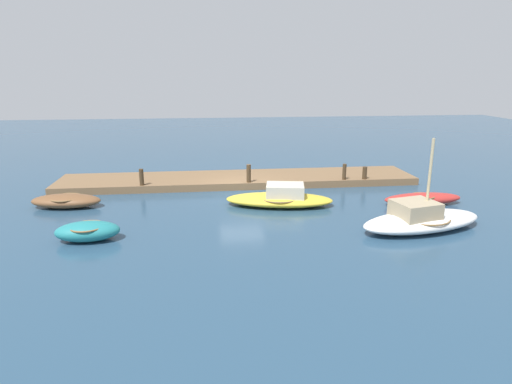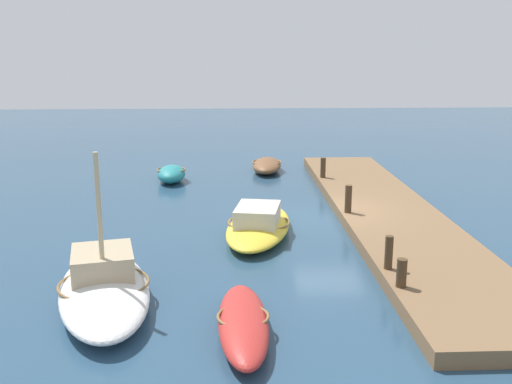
% 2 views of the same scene
% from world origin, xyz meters
% --- Properties ---
extents(ground_plane, '(84.00, 84.00, 0.00)m').
position_xyz_m(ground_plane, '(0.00, 0.00, 0.00)').
color(ground_plane, navy).
extents(dock_platform, '(21.22, 3.67, 0.41)m').
position_xyz_m(dock_platform, '(0.00, -2.17, 0.21)').
color(dock_platform, brown).
rests_on(dock_platform, ground_plane).
extents(motorboat_yellow, '(5.65, 3.00, 1.10)m').
position_xyz_m(motorboat_yellow, '(-1.73, 2.76, 0.39)').
color(motorboat_yellow, gold).
rests_on(motorboat_yellow, ground_plane).
extents(sailboat_white, '(6.02, 3.41, 3.91)m').
position_xyz_m(sailboat_white, '(-7.09, 6.89, 0.47)').
color(sailboat_white, white).
rests_on(sailboat_white, ground_plane).
extents(dinghy_teal, '(2.55, 1.45, 0.78)m').
position_xyz_m(dinghy_teal, '(6.71, 6.56, 0.40)').
color(dinghy_teal, teal).
rests_on(dinghy_teal, ground_plane).
extents(rowboat_red, '(4.09, 1.22, 0.60)m').
position_xyz_m(rowboat_red, '(-8.94, 3.43, 0.30)').
color(rowboat_red, '#B72D28').
rests_on(rowboat_red, ground_plane).
extents(rowboat_brown, '(3.53, 1.79, 0.66)m').
position_xyz_m(rowboat_brown, '(8.90, 1.83, 0.34)').
color(rowboat_brown, brown).
rests_on(rowboat_brown, ground_plane).
extents(mooring_post_west, '(0.26, 0.26, 0.73)m').
position_xyz_m(mooring_post_west, '(-7.33, -0.59, 0.78)').
color(mooring_post_west, '#47331E').
rests_on(mooring_post_west, dock_platform).
extents(mooring_post_mid_west, '(0.22, 0.22, 0.93)m').
position_xyz_m(mooring_post_mid_west, '(-6.09, -0.59, 0.88)').
color(mooring_post_mid_west, '#47331E').
rests_on(mooring_post_mid_west, dock_platform).
extents(mooring_post_mid_east, '(0.25, 0.25, 1.03)m').
position_xyz_m(mooring_post_mid_east, '(-0.46, -0.59, 0.93)').
color(mooring_post_mid_east, '#47331E').
rests_on(mooring_post_mid_east, dock_platform).
extents(mooring_post_east, '(0.24, 0.24, 0.93)m').
position_xyz_m(mooring_post_east, '(5.52, -0.59, 0.88)').
color(mooring_post_east, '#47331E').
rests_on(mooring_post_east, dock_platform).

